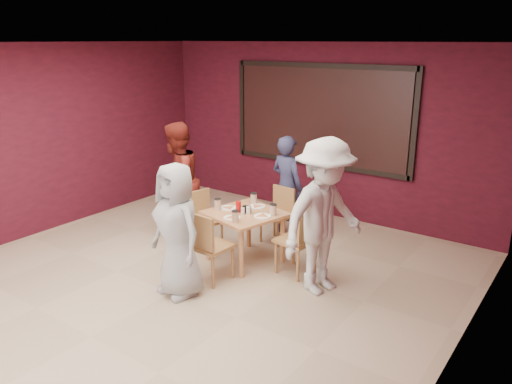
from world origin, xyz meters
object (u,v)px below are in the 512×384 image
Objects in this scene: chair_right at (301,237)px; diner_right at (324,217)px; dining_table at (245,218)px; diner_left at (177,181)px; chair_front at (207,243)px; chair_back at (279,211)px; chair_left at (203,216)px; diner_back at (287,186)px; diner_front at (177,230)px.

diner_right is (0.40, -0.19, 0.41)m from chair_right.
dining_table is 1.36m from diner_left.
chair_front reaches higher than chair_back.
chair_left is 0.68m from diner_left.
chair_front is at bearing 131.99° from diner_right.
diner_back is at bearing 100.14° from chair_back.
diner_left is 2.55m from diner_right.
diner_back is at bearing 129.62° from chair_right.
chair_right is (0.80, 0.08, -0.10)m from dining_table.
chair_back is at bearing 92.00° from dining_table.
chair_left is 1.59m from chair_right.
diner_front is (-0.08, -0.41, 0.28)m from chair_front.
dining_table is at bearing -88.00° from chair_back.
chair_back is 1.55m from diner_left.
dining_table is 1.15m from diner_back.
chair_back is (-0.01, 1.59, -0.05)m from chair_front.
diner_back is at bearing 114.57° from diner_left.
diner_right is (1.22, 0.61, 0.41)m from chair_front.
diner_front is (-0.10, -1.14, 0.17)m from dining_table.
diner_left is at bearing 146.82° from chair_front.
dining_table is at bearing 88.78° from chair_front.
diner_back is (0.02, 2.29, -0.02)m from diner_front.
diner_front is 1.78m from diner_left.
chair_back is at bearing 90.52° from chair_front.
chair_right is (1.59, 0.02, 0.05)m from chair_left.
chair_right reaches higher than dining_table.
diner_right reaches higher than diner_left.
diner_back is (-0.05, 0.28, 0.31)m from chair_back.
dining_table is 0.80m from chair_left.
chair_front is 0.52× the size of diner_left.
chair_back is 0.99× the size of chair_left.
dining_table is 0.74m from chair_front.
diner_back is at bearing 101.02° from diner_front.
dining_table is 1.30× the size of chair_left.
diner_left is at bearing 178.61° from chair_right.
dining_table is 0.67× the size of diner_front.
diner_back is at bearing 94.01° from dining_table.
diner_left is at bearing 99.76° from diner_right.
dining_table reaches higher than chair_left.
chair_right is (0.83, -0.79, 0.06)m from chair_back.
diner_left reaches higher than chair_front.
chair_right reaches higher than chair_left.
chair_right is at bearing 5.51° from dining_table.
dining_table is at bearing -174.49° from chair_right.
diner_front is at bearing 29.65° from diner_left.
chair_right reaches higher than chair_back.
diner_front reaches higher than chair_left.
diner_front is at bearing -91.88° from chair_back.
diner_right reaches higher than chair_left.
diner_back is at bearing 91.97° from chair_front.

